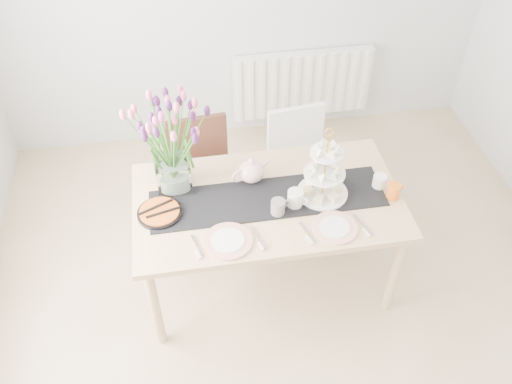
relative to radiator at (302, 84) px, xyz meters
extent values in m
plane|color=tan|center=(-0.50, -2.19, -0.45)|extent=(4.50, 4.50, 0.00)
cube|color=white|center=(0.00, 0.00, 0.00)|extent=(1.20, 0.08, 0.60)
cube|color=tan|center=(-0.61, -1.64, 0.28)|extent=(1.60, 0.90, 0.04)
cylinder|color=tan|center=(-1.34, -2.02, -0.09)|extent=(0.06, 0.06, 0.71)
cylinder|color=tan|center=(0.12, -2.02, -0.09)|extent=(0.06, 0.06, 0.71)
cylinder|color=tan|center=(-1.34, -1.26, -0.09)|extent=(0.06, 0.06, 0.71)
cylinder|color=tan|center=(0.12, -1.26, -0.09)|extent=(0.06, 0.06, 0.71)
cube|color=#3A1D15|center=(-0.95, -1.08, -0.02)|extent=(0.46, 0.46, 0.04)
cube|color=#3A1D15|center=(-0.97, -0.89, 0.20)|extent=(0.42, 0.08, 0.40)
cylinder|color=#3A1D15|center=(-1.12, -1.28, -0.25)|extent=(0.04, 0.04, 0.41)
cylinder|color=#3A1D15|center=(-0.76, -1.24, -0.25)|extent=(0.04, 0.04, 0.41)
cylinder|color=#3A1D15|center=(-1.15, -0.92, -0.25)|extent=(0.04, 0.04, 0.41)
cylinder|color=#3A1D15|center=(-0.79, -0.89, -0.25)|extent=(0.04, 0.04, 0.41)
cube|color=white|center=(-0.24, -1.07, -0.02)|extent=(0.47, 0.47, 0.04)
cube|color=white|center=(-0.27, -0.88, 0.20)|extent=(0.42, 0.09, 0.40)
cylinder|color=white|center=(-0.40, -1.27, -0.25)|extent=(0.04, 0.04, 0.41)
cylinder|color=white|center=(-0.04, -1.23, -0.25)|extent=(0.04, 0.04, 0.41)
cylinder|color=white|center=(-0.44, -0.92, -0.25)|extent=(0.04, 0.04, 0.41)
cylinder|color=white|center=(-0.09, -0.87, -0.25)|extent=(0.04, 0.04, 0.41)
cube|color=black|center=(-0.61, -1.64, 0.30)|extent=(1.40, 0.35, 0.01)
cube|color=silver|center=(-1.14, -1.43, 0.40)|extent=(0.20, 0.20, 0.20)
cylinder|color=gold|center=(-0.28, -1.65, 0.52)|extent=(0.01, 0.01, 0.45)
cylinder|color=white|center=(-0.28, -1.65, 0.32)|extent=(0.30, 0.30, 0.01)
cylinder|color=white|center=(-0.28, -1.65, 0.47)|extent=(0.24, 0.24, 0.01)
cylinder|color=white|center=(-0.28, -1.65, 0.62)|extent=(0.19, 0.19, 0.01)
cylinder|color=white|center=(0.08, -1.64, 0.34)|extent=(0.11, 0.11, 0.08)
cylinder|color=black|center=(-1.25, -1.66, 0.31)|extent=(0.26, 0.26, 0.02)
cylinder|color=#D6601E|center=(-1.25, -1.66, 0.33)|extent=(0.23, 0.23, 0.01)
cylinder|color=slate|center=(-0.57, -1.77, 0.35)|extent=(0.11, 0.11, 0.10)
cylinder|color=white|center=(-0.46, -1.72, 0.35)|extent=(0.12, 0.12, 0.11)
cylinder|color=orange|center=(0.13, -1.75, 0.35)|extent=(0.10, 0.10, 0.10)
cylinder|color=silver|center=(-0.89, -1.93, 0.31)|extent=(0.34, 0.34, 0.01)
cylinder|color=white|center=(-0.28, -1.93, 0.31)|extent=(0.32, 0.32, 0.01)
camera|label=1|loc=(-1.06, -3.89, 2.57)|focal=38.00mm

